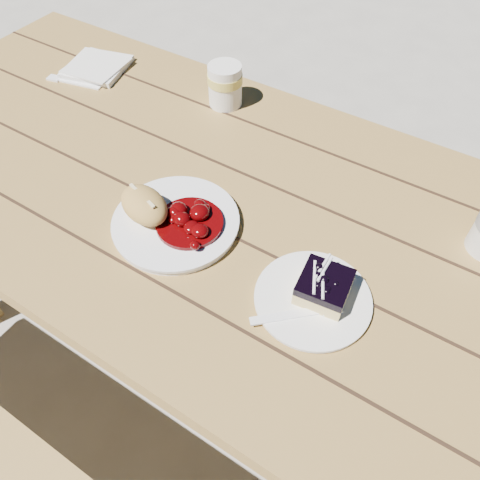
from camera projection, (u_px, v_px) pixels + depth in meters
The scene contains 11 objects.
ground at pixel (252, 371), 1.51m from camera, with size 60.00×60.00×0.00m, color #A09C91.
picnic_table at pixel (257, 261), 1.05m from camera, with size 2.00×1.55×0.75m.
main_plate at pixel (176, 223), 0.90m from camera, with size 0.24×0.24×0.02m, color white.
goulash_stew at pixel (189, 217), 0.87m from camera, with size 0.13×0.13×0.04m, color #500204, non-canonical shape.
bread_roll at pixel (144, 205), 0.88m from camera, with size 0.11×0.07×0.06m, color tan.
dessert_plate at pixel (313, 299), 0.80m from camera, with size 0.19×0.19×0.01m, color white.
blueberry_cake at pixel (324, 287), 0.78m from camera, with size 0.09×0.09×0.05m.
fork_dessert at pixel (287, 315), 0.77m from camera, with size 0.03×0.16×0.01m, color white, non-canonical shape.
napkin_stack at pixel (97, 67), 1.26m from camera, with size 0.15×0.15×0.01m, color white.
fork_table at pixel (79, 84), 1.22m from camera, with size 0.03×0.16×0.01m, color white, non-canonical shape.
second_cup at pixel (225, 85), 1.13m from camera, with size 0.08×0.08×0.10m, color white.
Camera 1 is at (0.31, -0.56, 1.43)m, focal length 35.00 mm.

